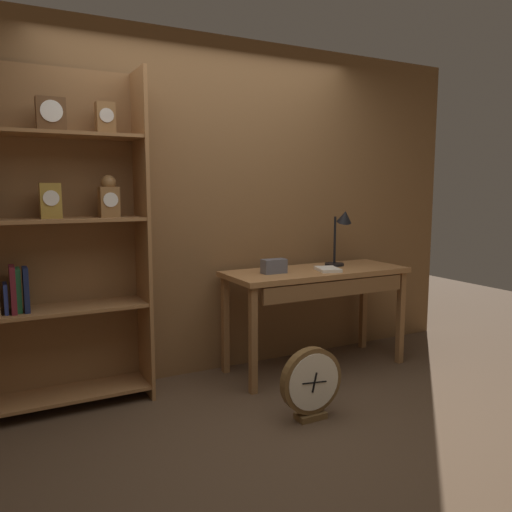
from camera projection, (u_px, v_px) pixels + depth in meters
name	position (u px, v px, depth m)	size (l,w,h in m)	color
ground_plane	(297.00, 439.00, 2.96)	(10.00, 10.00, 0.00)	#4C3826
back_wood_panel	(207.00, 208.00, 3.95)	(4.80, 0.05, 2.60)	brown
bookshelf	(49.00, 239.00, 3.26)	(1.17, 0.35, 2.23)	#9E6B3D
workbench	(318.00, 282.00, 4.04)	(1.48, 0.57, 0.81)	#9E6B3D
desk_lamp	(341.00, 230.00, 4.20)	(0.22, 0.22, 0.48)	black
toolbox_small	(274.00, 266.00, 3.86)	(0.19, 0.09, 0.11)	#595960
open_repair_manual	(328.00, 269.00, 3.97)	(0.16, 0.22, 0.03)	silver
round_clock_large	(311.00, 383.00, 3.19)	(0.42, 0.11, 0.46)	brown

